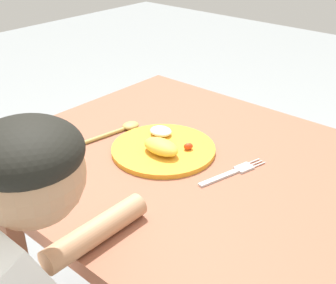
{
  "coord_description": "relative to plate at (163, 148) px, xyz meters",
  "views": [
    {
      "loc": [
        0.58,
        -0.77,
        1.24
      ],
      "look_at": [
        -0.1,
        0.01,
        0.68
      ],
      "focal_mm": 46.64,
      "sensor_mm": 36.0,
      "label": 1
    }
  ],
  "objects": [
    {
      "name": "fork",
      "position": [
        0.2,
        0.03,
        -0.01
      ],
      "size": [
        0.07,
        0.2,
        0.01
      ],
      "rotation": [
        0.0,
        0.0,
        1.31
      ],
      "color": "silver",
      "rests_on": "dining_table"
    },
    {
      "name": "plate",
      "position": [
        0.0,
        0.0,
        0.0
      ],
      "size": [
        0.28,
        0.28,
        0.05
      ],
      "color": "gold",
      "rests_on": "dining_table"
    },
    {
      "name": "dining_table",
      "position": [
        0.09,
        0.01,
        -0.09
      ],
      "size": [
        1.01,
        0.85,
        0.66
      ],
      "color": "#95573F",
      "rests_on": "ground_plane"
    },
    {
      "name": "spoon",
      "position": [
        -0.17,
        0.01,
        -0.0
      ],
      "size": [
        0.06,
        0.2,
        0.02
      ],
      "rotation": [
        0.0,
        0.0,
        1.41
      ],
      "color": "tan",
      "rests_on": "dining_table"
    }
  ]
}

